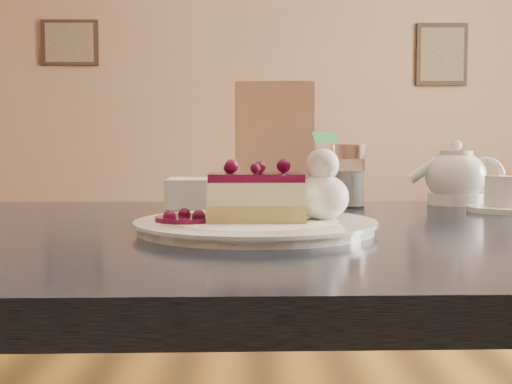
{
  "coord_description": "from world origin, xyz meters",
  "views": [
    {
      "loc": [
        0.1,
        -0.78,
        0.78
      ],
      "look_at": [
        0.11,
        -0.13,
        0.73
      ],
      "focal_mm": 45.0,
      "sensor_mm": 36.0,
      "label": 1
    }
  ],
  "objects_px": {
    "main_table": "(254,285)",
    "dessert_plate": "(256,226)",
    "cheesecake_slice": "(256,198)",
    "tea_set": "(465,182)"
  },
  "relations": [
    {
      "from": "main_table",
      "to": "dessert_plate",
      "type": "relative_size",
      "value": 4.14
    },
    {
      "from": "main_table",
      "to": "cheesecake_slice",
      "type": "height_order",
      "value": "cheesecake_slice"
    },
    {
      "from": "main_table",
      "to": "cheesecake_slice",
      "type": "xyz_separation_m",
      "value": [
        0.0,
        -0.05,
        0.11
      ]
    },
    {
      "from": "main_table",
      "to": "dessert_plate",
      "type": "bearing_deg",
      "value": -90.0
    },
    {
      "from": "main_table",
      "to": "cheesecake_slice",
      "type": "distance_m",
      "value": 0.12
    },
    {
      "from": "dessert_plate",
      "to": "cheesecake_slice",
      "type": "xyz_separation_m",
      "value": [
        -0.0,
        0.0,
        0.03
      ]
    },
    {
      "from": "tea_set",
      "to": "dessert_plate",
      "type": "bearing_deg",
      "value": -137.29
    },
    {
      "from": "dessert_plate",
      "to": "tea_set",
      "type": "relative_size",
      "value": 1.18
    },
    {
      "from": "cheesecake_slice",
      "to": "tea_set",
      "type": "bearing_deg",
      "value": 41.4
    },
    {
      "from": "main_table",
      "to": "dessert_plate",
      "type": "xyz_separation_m",
      "value": [
        0.0,
        -0.05,
        0.08
      ]
    }
  ]
}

